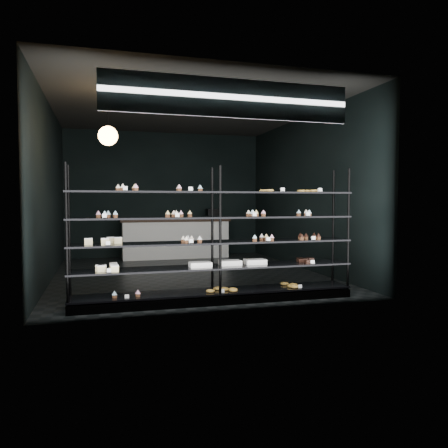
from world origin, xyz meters
The scene contains 5 objects.
room centered at (0.00, 0.00, 1.60)m, with size 5.01×6.01×3.20m.
display_shelf centered at (-0.09, -2.45, 0.63)m, with size 4.00×0.50×1.91m.
signage centered at (0.00, -2.93, 2.75)m, with size 3.30×0.05×0.50m.
pendant_lamp centered at (-1.50, -1.25, 2.45)m, with size 0.30×0.30×0.88m.
service_counter centered at (0.19, 2.50, 0.50)m, with size 2.73×0.65×1.23m.
Camera 1 is at (-1.63, -8.37, 1.43)m, focal length 35.00 mm.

